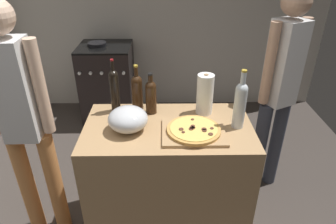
{
  "coord_description": "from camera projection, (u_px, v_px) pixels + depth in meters",
  "views": [
    {
      "loc": [
        0.1,
        -0.96,
        1.96
      ],
      "look_at": [
        0.13,
        0.83,
        0.96
      ],
      "focal_mm": 31.96,
      "sensor_mm": 36.0,
      "label": 1
    }
  ],
  "objects": [
    {
      "name": "mixing_bowl",
      "position": [
        128.0,
        119.0,
        1.9
      ],
      "size": [
        0.26,
        0.26,
        0.16
      ],
      "color": "#B2B2B7",
      "rests_on": "counter"
    },
    {
      "name": "paper_towel_roll",
      "position": [
        205.0,
        94.0,
        2.07
      ],
      "size": [
        0.12,
        0.12,
        0.29
      ],
      "color": "white",
      "rests_on": "counter"
    },
    {
      "name": "ground_plane",
      "position": [
        154.0,
        168.0,
        3.02
      ],
      "size": [
        4.26,
        3.41,
        0.02
      ],
      "primitive_type": "cube",
      "color": "#3F3833"
    },
    {
      "name": "cutting_board",
      "position": [
        194.0,
        132.0,
        1.9
      ],
      "size": [
        0.4,
        0.32,
        0.02
      ],
      "primitive_type": "cube",
      "color": "tan",
      "rests_on": "counter"
    },
    {
      "name": "stove",
      "position": [
        108.0,
        82.0,
        3.7
      ],
      "size": [
        0.61,
        0.6,
        0.97
      ],
      "color": "black",
      "rests_on": "ground_plane"
    },
    {
      "name": "person_in_stripes",
      "position": [
        22.0,
        117.0,
        1.9
      ],
      "size": [
        0.38,
        0.21,
        1.73
      ],
      "color": "#D88C4C",
      "rests_on": "ground_plane"
    },
    {
      "name": "wine_bottle_green",
      "position": [
        137.0,
        91.0,
        2.11
      ],
      "size": [
        0.08,
        0.08,
        0.34
      ],
      "color": "#331E0F",
      "rests_on": "counter"
    },
    {
      "name": "pizza",
      "position": [
        194.0,
        129.0,
        1.89
      ],
      "size": [
        0.34,
        0.34,
        0.03
      ],
      "color": "tan",
      "rests_on": "cutting_board"
    },
    {
      "name": "person_in_red",
      "position": [
        280.0,
        86.0,
        2.32
      ],
      "size": [
        0.34,
        0.27,
        1.73
      ],
      "color": "#383D4C",
      "rests_on": "ground_plane"
    },
    {
      "name": "wine_bottle_clear",
      "position": [
        151.0,
        95.0,
        2.08
      ],
      "size": [
        0.08,
        0.08,
        0.3
      ],
      "color": "#331E0F",
      "rests_on": "counter"
    },
    {
      "name": "kitchen_wall_rear",
      "position": [
        155.0,
        6.0,
        3.65
      ],
      "size": [
        4.26,
        0.1,
        2.6
      ],
      "primitive_type": "cube",
      "color": "#BCB7AD",
      "rests_on": "ground_plane"
    },
    {
      "name": "counter",
      "position": [
        168.0,
        178.0,
        2.2
      ],
      "size": [
        1.12,
        0.64,
        0.91
      ],
      "primitive_type": "cube",
      "color": "tan",
      "rests_on": "ground_plane"
    },
    {
      "name": "wine_bottle_amber",
      "position": [
        240.0,
        103.0,
        1.89
      ],
      "size": [
        0.08,
        0.08,
        0.4
      ],
      "color": "silver",
      "rests_on": "counter"
    },
    {
      "name": "wine_bottle_dark",
      "position": [
        114.0,
        89.0,
        2.08
      ],
      "size": [
        0.07,
        0.07,
        0.39
      ],
      "color": "black",
      "rests_on": "counter"
    }
  ]
}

